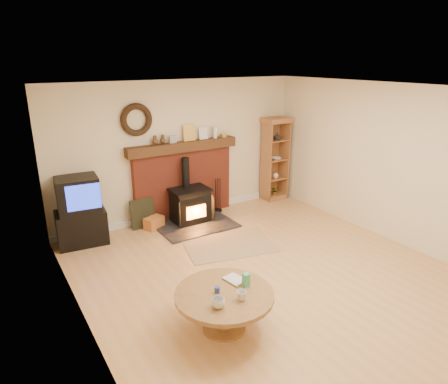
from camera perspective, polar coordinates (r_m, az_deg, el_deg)
ground at (r=5.92m, az=6.31°, el=-11.57°), size 5.50×5.50×0.00m
room_shell at (r=5.33m, az=6.18°, el=4.97°), size 5.02×5.52×2.61m
chimney_breast at (r=7.69m, az=-5.80°, el=2.22°), size 2.20×0.22×1.78m
wood_stove at (r=7.48m, az=-4.74°, el=-2.12°), size 1.40×1.00×1.23m
area_rug at (r=6.71m, az=0.72°, el=-7.54°), size 1.64×1.30×0.01m
tv_unit at (r=6.98m, az=-19.89°, el=-2.75°), size 0.84×0.63×1.15m
curio_cabinet at (r=8.69m, az=7.19°, el=4.72°), size 0.57×0.41×1.78m
firelog_box at (r=7.41m, az=-9.97°, el=-4.35°), size 0.40×0.34×0.22m
leaning_painting at (r=7.43m, az=-11.51°, el=-3.01°), size 0.45×0.12×0.54m
fire_tools at (r=8.07m, az=-0.87°, el=-1.90°), size 0.16×0.16×0.70m
coffee_table at (r=4.64m, az=0.08°, el=-15.16°), size 1.12×1.12×0.63m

